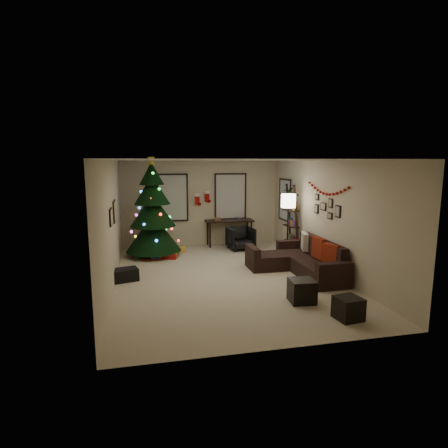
{
  "coord_description": "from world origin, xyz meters",
  "views": [
    {
      "loc": [
        -1.85,
        -8.16,
        2.66
      ],
      "look_at": [
        0.1,
        0.6,
        1.15
      ],
      "focal_mm": 29.75,
      "sensor_mm": 36.0,
      "label": 1
    }
  ],
  "objects_px": {
    "christmas_tree": "(153,214)",
    "bookshelf": "(292,221)",
    "desk_chair": "(241,238)",
    "sofa": "(301,261)",
    "desk": "(229,223)"
  },
  "relations": [
    {
      "from": "bookshelf",
      "to": "christmas_tree",
      "type": "bearing_deg",
      "value": 168.18
    },
    {
      "from": "christmas_tree",
      "to": "bookshelf",
      "type": "relative_size",
      "value": 1.41
    },
    {
      "from": "christmas_tree",
      "to": "sofa",
      "type": "height_order",
      "value": "christmas_tree"
    },
    {
      "from": "christmas_tree",
      "to": "desk_chair",
      "type": "bearing_deg",
      "value": 3.91
    },
    {
      "from": "desk_chair",
      "to": "christmas_tree",
      "type": "bearing_deg",
      "value": 176.98
    },
    {
      "from": "christmas_tree",
      "to": "desk_chair",
      "type": "distance_m",
      "value": 2.77
    },
    {
      "from": "desk_chair",
      "to": "desk",
      "type": "bearing_deg",
      "value": 100.36
    },
    {
      "from": "christmas_tree",
      "to": "desk",
      "type": "height_order",
      "value": "christmas_tree"
    },
    {
      "from": "sofa",
      "to": "bookshelf",
      "type": "relative_size",
      "value": 1.22
    },
    {
      "from": "desk",
      "to": "bookshelf",
      "type": "bearing_deg",
      "value": -48.69
    },
    {
      "from": "desk",
      "to": "sofa",
      "type": "bearing_deg",
      "value": -72.9
    },
    {
      "from": "desk_chair",
      "to": "bookshelf",
      "type": "distance_m",
      "value": 1.71
    },
    {
      "from": "bookshelf",
      "to": "desk",
      "type": "bearing_deg",
      "value": 131.31
    },
    {
      "from": "christmas_tree",
      "to": "bookshelf",
      "type": "height_order",
      "value": "christmas_tree"
    },
    {
      "from": "sofa",
      "to": "bookshelf",
      "type": "xyz_separation_m",
      "value": [
        0.43,
        1.63,
        0.72
      ]
    }
  ]
}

